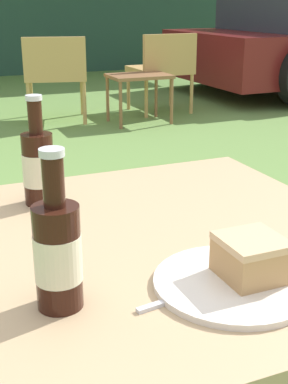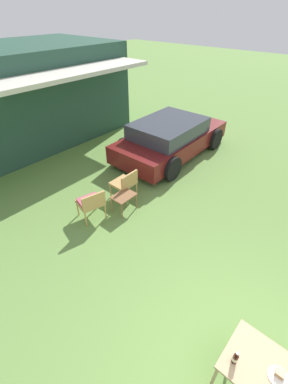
{
  "view_description": "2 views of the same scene",
  "coord_description": "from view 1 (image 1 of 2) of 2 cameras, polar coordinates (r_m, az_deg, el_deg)",
  "views": [
    {
      "loc": [
        -0.38,
        -0.81,
        1.11
      ],
      "look_at": [
        0.0,
        0.1,
        0.75
      ],
      "focal_mm": 50.0,
      "sensor_mm": 36.0,
      "label": 1
    },
    {
      "loc": [
        -1.85,
        0.22,
        4.18
      ],
      "look_at": [
        1.5,
        3.16,
        0.9
      ],
      "focal_mm": 24.0,
      "sensor_mm": 36.0,
      "label": 2
    }
  ],
  "objects": [
    {
      "name": "garden_side_table",
      "position": [
        5.08,
        -0.52,
        11.8
      ],
      "size": [
        0.56,
        0.4,
        0.45
      ],
      "color": "brown",
      "rests_on": "ground_plane"
    },
    {
      "name": "cola_bottle_near",
      "position": [
        1.13,
        -11.2,
        2.79
      ],
      "size": [
        0.07,
        0.07,
        0.23
      ],
      "color": "black",
      "rests_on": "patio_table"
    },
    {
      "name": "cake_on_plate",
      "position": [
        0.82,
        10.38,
        -8.23
      ],
      "size": [
        0.24,
        0.24,
        0.07
      ],
      "color": "silver",
      "rests_on": "patio_table"
    },
    {
      "name": "fork",
      "position": [
        0.79,
        4.79,
        -10.84
      ],
      "size": [
        0.17,
        0.03,
        0.01
      ],
      "color": "silver",
      "rests_on": "patio_table"
    },
    {
      "name": "patio_table",
      "position": [
        1.01,
        2.23,
        -8.29
      ],
      "size": [
        0.76,
        0.8,
        0.7
      ],
      "color": "tan",
      "rests_on": "ground_plane"
    },
    {
      "name": "wicker_chair_cushioned",
      "position": [
        5.19,
        -9.44,
        12.64
      ],
      "size": [
        0.67,
        0.64,
        0.8
      ],
      "rotation": [
        0.0,
        0.0,
        2.9
      ],
      "color": "tan",
      "rests_on": "ground_plane"
    },
    {
      "name": "cola_bottle_far",
      "position": [
        0.74,
        -9.19,
        -6.35
      ],
      "size": [
        0.07,
        0.07,
        0.23
      ],
      "color": "black",
      "rests_on": "patio_table"
    },
    {
      "name": "wicker_chair_plain",
      "position": [
        5.54,
        2.02,
        13.3
      ],
      "size": [
        0.57,
        0.53,
        0.8
      ],
      "rotation": [
        0.0,
        0.0,
        3.16
      ],
      "color": "tan",
      "rests_on": "ground_plane"
    }
  ]
}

